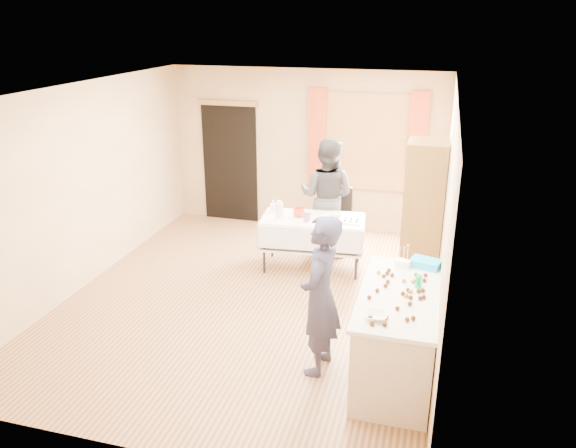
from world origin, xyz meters
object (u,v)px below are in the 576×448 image
(party_table, at_px, (312,238))
(chair, at_px, (336,229))
(woman, at_px, (327,196))
(cabinet, at_px, (423,214))
(girl, at_px, (320,296))
(counter, at_px, (397,335))

(party_table, xyz_separation_m, chair, (0.17, 0.89, -0.17))
(party_table, relative_size, woman, 0.86)
(woman, bearing_deg, cabinet, 160.92)
(chair, xyz_separation_m, girl, (0.45, -3.23, 0.55))
(woman, bearing_deg, girl, 107.90)
(chair, relative_size, girl, 0.56)
(counter, xyz_separation_m, girl, (-0.75, -0.09, 0.37))
(cabinet, height_order, counter, cabinet)
(girl, relative_size, woman, 0.95)
(chair, bearing_deg, girl, -66.94)
(counter, bearing_deg, cabinet, 87.41)
(chair, bearing_deg, counter, -53.91)
(cabinet, bearing_deg, counter, -92.59)
(party_table, height_order, woman, woman)
(cabinet, height_order, chair, cabinet)
(girl, height_order, woman, woman)
(chair, bearing_deg, woman, -100.45)
(cabinet, xyz_separation_m, woman, (-1.41, 0.70, -0.09))
(party_table, bearing_deg, girl, -81.20)
(cabinet, xyz_separation_m, party_table, (-1.47, 0.04, -0.51))
(cabinet, relative_size, woman, 1.11)
(cabinet, relative_size, girl, 1.17)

